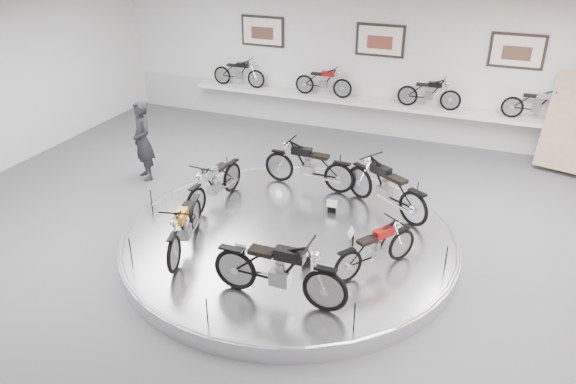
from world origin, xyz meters
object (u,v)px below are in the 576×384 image
at_px(display_platform, 289,240).
at_px(bike_d, 184,226).
at_px(bike_f, 376,248).
at_px(visitor, 143,141).
at_px(bike_b, 309,165).
at_px(shelf, 373,103).
at_px(bike_c, 214,182).
at_px(bike_e, 279,270).
at_px(bike_a, 386,187).

xyz_separation_m(display_platform, bike_d, (-1.53, -1.23, 0.65)).
bearing_deg(bike_f, visitor, 104.60).
bearing_deg(display_platform, bike_b, 99.98).
relative_size(shelf, bike_b, 6.07).
xyz_separation_m(display_platform, bike_f, (1.82, -0.59, 0.60)).
height_order(display_platform, bike_c, bike_c).
height_order(bike_c, visitor, visitor).
height_order(bike_b, visitor, visitor).
height_order(display_platform, bike_e, bike_e).
height_order(display_platform, bike_b, bike_b).
xyz_separation_m(bike_a, visitor, (-5.88, 0.06, 0.11)).
distance_m(display_platform, bike_c, 2.09).
bearing_deg(bike_e, bike_d, 161.18).
height_order(bike_a, bike_f, bike_a).
xyz_separation_m(bike_d, bike_e, (2.14, -0.73, 0.06)).
bearing_deg(bike_b, display_platform, 103.04).
xyz_separation_m(shelf, bike_e, (0.60, -8.36, -0.14)).
relative_size(display_platform, bike_d, 3.74).
distance_m(bike_a, bike_e, 3.65).
xyz_separation_m(bike_c, bike_f, (3.72, -1.16, -0.05)).
distance_m(display_platform, bike_e, 2.17).
bearing_deg(visitor, bike_b, 40.23).
xyz_separation_m(bike_a, bike_e, (-0.87, -3.54, 0.01)).
xyz_separation_m(shelf, bike_f, (1.82, -6.99, -0.25)).
height_order(bike_a, bike_c, bike_a).
distance_m(shelf, bike_f, 7.23).
bearing_deg(display_platform, visitor, 159.58).
xyz_separation_m(bike_b, visitor, (-4.04, -0.42, 0.13)).
bearing_deg(bike_a, bike_b, 16.06).
distance_m(bike_b, bike_d, 3.49).
height_order(bike_a, bike_e, bike_e).
bearing_deg(shelf, bike_f, -75.43).
height_order(bike_d, visitor, visitor).
height_order(display_platform, visitor, visitor).
height_order(bike_c, bike_f, bike_c).
bearing_deg(shelf, bike_c, -108.08).
distance_m(shelf, bike_b, 4.36).
relative_size(bike_f, visitor, 0.79).
bearing_deg(bike_d, bike_e, 56.16).
distance_m(shelf, bike_d, 7.79).
bearing_deg(bike_d, display_platform, 113.72).
bearing_deg(bike_f, bike_d, 135.16).
xyz_separation_m(bike_c, bike_d, (0.37, -1.80, 0.00)).
relative_size(bike_b, bike_d, 1.06).
xyz_separation_m(bike_f, visitor, (-6.22, 2.23, 0.22)).
xyz_separation_m(display_platform, visitor, (-4.41, 1.64, 0.82)).
height_order(shelf, bike_b, bike_b).
distance_m(bike_b, bike_c, 2.15).
bearing_deg(bike_c, bike_d, 16.58).
bearing_deg(bike_e, visitor, 144.27).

